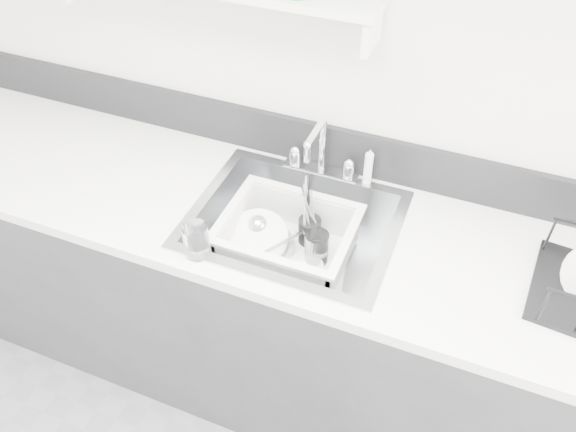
% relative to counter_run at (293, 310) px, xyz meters
% --- Properties ---
extents(room_shell, '(3.50, 3.00, 2.60)m').
position_rel_counter_run_xyz_m(room_shell, '(0.00, -0.80, 1.22)').
color(room_shell, silver).
rests_on(room_shell, ground).
extents(counter_run, '(3.20, 0.62, 0.92)m').
position_rel_counter_run_xyz_m(counter_run, '(0.00, 0.00, 0.00)').
color(counter_run, '#2B2B2E').
rests_on(counter_run, ground).
extents(backsplash, '(3.20, 0.02, 0.16)m').
position_rel_counter_run_xyz_m(backsplash, '(0.00, 0.30, 0.54)').
color(backsplash, black).
rests_on(backsplash, counter_run).
extents(sink, '(0.64, 0.52, 0.20)m').
position_rel_counter_run_xyz_m(sink, '(0.00, 0.00, 0.37)').
color(sink, silver).
rests_on(sink, counter_run).
extents(faucet, '(0.26, 0.18, 0.23)m').
position_rel_counter_run_xyz_m(faucet, '(0.00, 0.25, 0.52)').
color(faucet, silver).
rests_on(faucet, counter_run).
extents(side_sprayer, '(0.03, 0.03, 0.14)m').
position_rel_counter_run_xyz_m(side_sprayer, '(0.16, 0.25, 0.53)').
color(side_sprayer, white).
rests_on(side_sprayer, counter_run).
extents(wash_tub, '(0.47, 0.41, 0.16)m').
position_rel_counter_run_xyz_m(wash_tub, '(-0.02, -0.01, 0.37)').
color(wash_tub, white).
rests_on(wash_tub, sink).
extents(plate_stack, '(0.26, 0.25, 0.10)m').
position_rel_counter_run_xyz_m(plate_stack, '(-0.11, -0.03, 0.33)').
color(plate_stack, white).
rests_on(plate_stack, wash_tub).
extents(utensil_cup, '(0.08, 0.08, 0.25)m').
position_rel_counter_run_xyz_m(utensil_cup, '(0.03, 0.08, 0.36)').
color(utensil_cup, black).
rests_on(utensil_cup, wash_tub).
extents(ladle, '(0.31, 0.20, 0.08)m').
position_rel_counter_run_xyz_m(ladle, '(-0.07, -0.01, 0.35)').
color(ladle, silver).
rests_on(ladle, wash_tub).
extents(tumbler_in_tub, '(0.09, 0.09, 0.11)m').
position_rel_counter_run_xyz_m(tumbler_in_tub, '(0.08, 0.00, 0.36)').
color(tumbler_in_tub, white).
rests_on(tumbler_in_tub, wash_tub).
extents(tumbler_counter, '(0.09, 0.09, 0.10)m').
position_rel_counter_run_xyz_m(tumbler_counter, '(-0.21, -0.23, 0.51)').
color(tumbler_counter, white).
rests_on(tumbler_counter, counter_run).
extents(bowl_small, '(0.12, 0.12, 0.04)m').
position_rel_counter_run_xyz_m(bowl_small, '(0.06, -0.07, 0.33)').
color(bowl_small, white).
rests_on(bowl_small, wash_tub).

